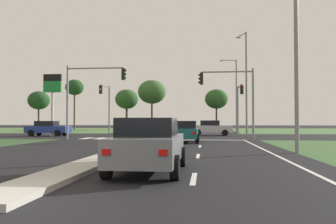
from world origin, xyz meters
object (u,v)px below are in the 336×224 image
traffic_signal_far_left (106,100)px  treeline_second (75,88)px  car_teal_fifth (185,131)px  street_lamp_second (246,79)px  pedestrian_at_median (175,124)px  treeline_fifth (216,99)px  treeline_fourth (152,92)px  treeline_near (39,101)px  traffic_signal_near_left (88,88)px  fuel_price_totem (52,91)px  car_silver_second (211,128)px  treeline_third (127,99)px  street_lamp_third (235,92)px  traffic_signal_far_right (239,100)px  car_navy_fourth (173,125)px  street_lamp_near (292,54)px  traffic_signal_near_right (233,91)px  car_blue_near (48,128)px  car_grey_third (149,145)px  car_beige_sixth (163,126)px

traffic_signal_far_left → treeline_second: treeline_second is taller
traffic_signal_far_left → treeline_second: (-12.41, 23.07, 3.74)m
car_teal_fifth → street_lamp_second: 14.59m
pedestrian_at_median → treeline_second: bearing=46.0°
treeline_fifth → treeline_fourth: bearing=157.6°
treeline_near → traffic_signal_near_left: bearing=-59.0°
fuel_price_totem → car_silver_second: bearing=13.1°
pedestrian_at_median → treeline_second: (-20.14, 19.37, 6.49)m
treeline_second → pedestrian_at_median: bearing=-43.9°
treeline_third → street_lamp_third: bearing=-30.8°
car_teal_fifth → traffic_signal_far_right: traffic_signal_far_right is taller
car_navy_fourth → street_lamp_third: bearing=118.1°
car_navy_fourth → traffic_signal_near_left: 39.50m
traffic_signal_near_left → treeline_fifth: treeline_fifth is taller
treeline_near → treeline_fourth: bearing=0.0°
car_silver_second → car_navy_fourth: 30.97m
street_lamp_third → treeline_fifth: bearing=102.4°
street_lamp_near → street_lamp_third: 31.76m
car_silver_second → traffic_signal_near_right: size_ratio=0.76×
car_blue_near → street_lamp_third: 24.94m
traffic_signal_near_left → street_lamp_third: 24.54m
car_grey_third → traffic_signal_near_left: bearing=113.3°
car_blue_near → treeline_second: size_ratio=0.47×
car_blue_near → pedestrian_at_median: size_ratio=2.55×
street_lamp_near → car_blue_near: bearing=138.9°
street_lamp_near → treeline_third: 45.36m
street_lamp_second → street_lamp_third: (-0.14, 11.52, -0.41)m
car_silver_second → treeline_second: bearing=-136.7°
street_lamp_second → fuel_price_totem: size_ratio=1.74×
car_beige_sixth → street_lamp_near: size_ratio=0.52×
car_navy_fourth → treeline_near: (-24.63, -4.27, 4.56)m
treeline_near → treeline_fifth: bearing=-8.2°
treeline_second → treeline_fifth: treeline_second is taller
car_teal_fifth → street_lamp_third: 25.03m
car_blue_near → pedestrian_at_median: bearing=128.5°
street_lamp_third → traffic_signal_far_right: bearing=-91.8°
fuel_price_totem → car_beige_sixth: bearing=61.9°
car_teal_fifth → car_silver_second: bearing=80.7°
street_lamp_near → traffic_signal_far_left: bearing=123.7°
street_lamp_near → treeline_third: size_ratio=1.21×
treeline_fifth → car_blue_near: bearing=-126.0°
treeline_fourth → car_silver_second: bearing=-68.8°
car_teal_fifth → treeline_near: (-29.23, 38.57, 4.56)m
street_lamp_second → treeline_near: 43.57m
car_blue_near → treeline_fourth: 30.26m
traffic_signal_near_right → treeline_third: size_ratio=0.83×
traffic_signal_near_right → street_lamp_near: 11.62m
car_teal_fifth → car_blue_near: bearing=146.2°
street_lamp_near → treeline_near: street_lamp_near is taller
street_lamp_third → traffic_signal_near_left: bearing=-124.0°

